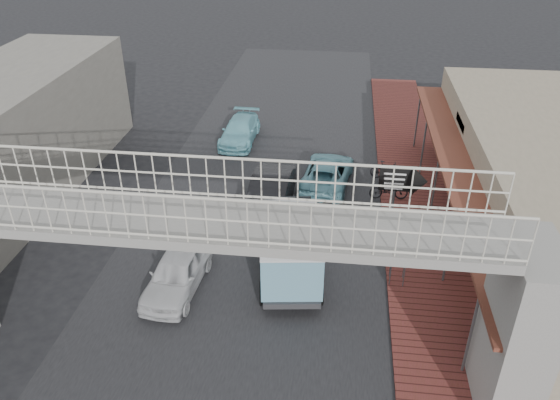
% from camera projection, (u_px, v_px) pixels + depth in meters
% --- Properties ---
extents(ground, '(120.00, 120.00, 0.00)m').
position_uv_depth(ground, '(239.00, 286.00, 18.60)').
color(ground, black).
rests_on(ground, ground).
extents(road_strip, '(10.00, 60.00, 0.01)m').
position_uv_depth(road_strip, '(239.00, 286.00, 18.60)').
color(road_strip, black).
rests_on(road_strip, ground).
extents(sidewalk, '(3.00, 40.00, 0.10)m').
position_uv_depth(sidewalk, '(424.00, 247.00, 20.47)').
color(sidewalk, brown).
rests_on(sidewalk, ground).
extents(shophouse_row, '(7.20, 18.00, 4.00)m').
position_uv_depth(shophouse_row, '(553.00, 196.00, 19.88)').
color(shophouse_row, gray).
rests_on(shophouse_row, ground).
extents(footbridge, '(16.40, 2.40, 6.34)m').
position_uv_depth(footbridge, '(205.00, 288.00, 13.57)').
color(footbridge, gray).
rests_on(footbridge, ground).
extents(building_far_left, '(5.00, 14.00, 5.00)m').
position_uv_depth(building_far_left, '(13.00, 133.00, 23.61)').
color(building_far_left, gray).
rests_on(building_far_left, ground).
extents(white_hatchback, '(1.84, 3.98, 1.32)m').
position_uv_depth(white_hatchback, '(177.00, 272.00, 18.20)').
color(white_hatchback, silver).
rests_on(white_hatchback, ground).
extents(dark_sedan, '(1.80, 4.58, 1.48)m').
position_uv_depth(dark_sedan, '(270.00, 195.00, 22.50)').
color(dark_sedan, black).
rests_on(dark_sedan, ground).
extents(angkot_curb, '(2.52, 4.53, 1.20)m').
position_uv_depth(angkot_curb, '(327.00, 172.00, 24.52)').
color(angkot_curb, '#6BABBA').
rests_on(angkot_curb, ground).
extents(angkot_far, '(1.77, 4.14, 1.19)m').
position_uv_depth(angkot_far, '(240.00, 131.00, 28.61)').
color(angkot_far, '#7AC6D4').
rests_on(angkot_far, ground).
extents(angkot_van, '(2.53, 4.63, 2.17)m').
position_uv_depth(angkot_van, '(290.00, 243.00, 18.39)').
color(angkot_van, black).
rests_on(angkot_van, ground).
extents(motorcycle_near, '(1.68, 0.69, 0.86)m').
position_uv_depth(motorcycle_near, '(389.00, 190.00, 23.28)').
color(motorcycle_near, black).
rests_on(motorcycle_near, sidewalk).
extents(motorcycle_far, '(1.56, 0.72, 0.91)m').
position_uv_depth(motorcycle_far, '(387.00, 171.00, 24.78)').
color(motorcycle_far, black).
rests_on(motorcycle_far, sidewalk).
extents(street_clock, '(0.63, 0.51, 2.52)m').
position_uv_depth(street_clock, '(403.00, 230.00, 17.60)').
color(street_clock, '#59595B').
rests_on(street_clock, sidewalk).
extents(arrow_sign, '(1.75, 1.10, 3.03)m').
position_uv_depth(arrow_sign, '(417.00, 182.00, 19.66)').
color(arrow_sign, '#59595B').
rests_on(arrow_sign, sidewalk).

